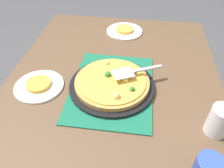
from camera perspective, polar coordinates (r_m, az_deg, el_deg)
ground_plane at (r=1.59m, az=0.00°, el=-21.00°), size 8.00×8.00×0.00m
dining_table at (r=1.06m, az=0.00°, el=-5.18°), size 1.40×1.00×0.75m
placemat at (r=0.98m, az=0.00°, el=-0.73°), size 0.48×0.36×0.01m
pizza_pan at (r=0.98m, az=0.00°, el=-0.30°), size 0.38×0.38×0.01m
pizza at (r=0.96m, az=0.08°, el=0.58°), size 0.33×0.33×0.05m
plate_near_left at (r=1.04m, az=-18.47°, el=-0.52°), size 0.22×0.22×0.01m
plate_far_right at (r=1.40m, az=3.28°, el=13.59°), size 0.22×0.22×0.01m
served_slice_left at (r=1.03m, az=-18.62°, el=0.01°), size 0.11×0.11×0.02m
served_slice_right at (r=1.39m, az=3.30°, el=14.06°), size 0.11×0.11×0.02m
cup_near at (r=0.87m, az=26.21°, el=-8.63°), size 0.08×0.08×0.12m
pizza_server at (r=0.97m, az=5.57°, el=3.29°), size 0.14×0.23×0.01m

